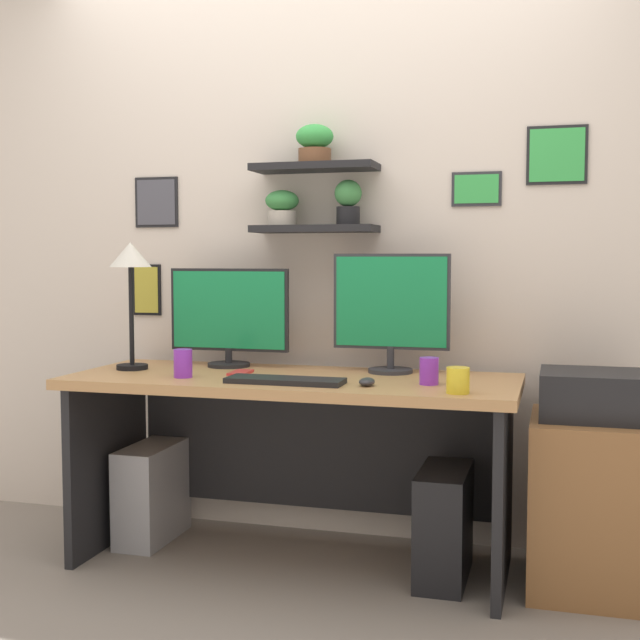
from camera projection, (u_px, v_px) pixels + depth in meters
The scene contains 16 objects.
ground_plane at pixel (292, 563), 3.35m from camera, with size 8.00×8.00×0.00m, color gray.
back_wall_assembly at pixel (322, 225), 3.67m from camera, with size 4.40×0.24×2.70m.
desk at pixel (296, 425), 3.36m from camera, with size 1.75×0.68×0.75m.
monitor_left at pixel (229, 315), 3.58m from camera, with size 0.53×0.18×0.42m.
monitor_right at pixel (391, 309), 3.39m from camera, with size 0.47×0.18×0.48m.
keyboard at pixel (285, 380), 3.11m from camera, with size 0.44×0.14×0.02m, color black.
computer_mouse at pixel (367, 382), 3.05m from camera, with size 0.06×0.09×0.03m, color #2D2D33.
desk_lamp at pixel (131, 268), 3.47m from camera, with size 0.17×0.17×0.53m.
cell_phone at pixel (240, 373), 3.36m from camera, with size 0.07×0.14×0.01m, color red.
coffee_mug at pixel (458, 380), 2.88m from camera, with size 0.08×0.08×0.09m, color yellow.
pen_cup at pixel (429, 371), 3.08m from camera, with size 0.07×0.07×0.10m, color purple.
water_cup at pixel (183, 363), 3.26m from camera, with size 0.07×0.07×0.11m, color purple.
drawer_cabinet at pixel (591, 503), 3.08m from camera, with size 0.44×0.50×0.63m, color brown.
printer at pixel (594, 395), 3.05m from camera, with size 0.38×0.34×0.17m, color black.
computer_tower_left at pixel (152, 492), 3.62m from camera, with size 0.18×0.40×0.41m, color #99999E.
computer_tower_right at pixel (444, 524), 3.17m from camera, with size 0.18×0.40×0.42m, color black.
Camera 1 is at (1.00, -3.11, 1.22)m, focal length 47.22 mm.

